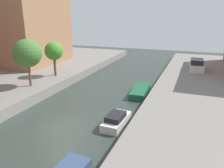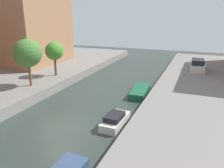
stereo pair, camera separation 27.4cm
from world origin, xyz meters
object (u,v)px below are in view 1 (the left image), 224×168
(street_tree_5, at_px, (54,51))
(moored_boat_right_3, at_px, (116,120))
(street_tree_4, at_px, (27,53))
(moored_boat_right_4, at_px, (140,91))
(parked_car, at_px, (197,65))

(street_tree_5, bearing_deg, moored_boat_right_3, -35.70)
(street_tree_4, height_order, moored_boat_right_4, street_tree_4)
(parked_car, xyz_separation_m, moored_boat_right_4, (-5.39, -9.40, -1.32))
(moored_boat_right_3, height_order, moored_boat_right_4, moored_boat_right_3)
(street_tree_4, distance_m, street_tree_5, 4.49)
(street_tree_4, distance_m, moored_boat_right_3, 11.94)
(street_tree_4, height_order, parked_car, street_tree_4)
(street_tree_5, height_order, parked_car, street_tree_5)
(street_tree_5, bearing_deg, parked_car, 29.98)
(moored_boat_right_3, bearing_deg, moored_boat_right_4, 90.31)
(street_tree_5, xyz_separation_m, moored_boat_right_4, (10.72, -0.10, -3.66))
(street_tree_5, distance_m, parked_car, 18.75)
(moored_boat_right_3, relative_size, moored_boat_right_4, 0.71)
(street_tree_4, distance_m, moored_boat_right_4, 12.29)
(street_tree_4, bearing_deg, moored_boat_right_4, 22.16)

